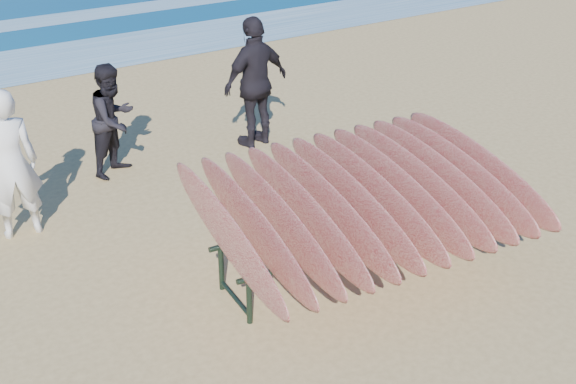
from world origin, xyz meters
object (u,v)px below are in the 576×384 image
Objects in this scene: surfboard_rack at (363,198)px; person_white at (10,164)px; person_dark_a at (114,120)px; person_dark_b at (256,82)px.

person_white is (-2.83, 2.77, 0.05)m from surfboard_rack.
person_white is 1.88m from person_dark_a.
person_dark_a is 0.80× the size of person_dark_b.
person_white is at bearing 2.63° from person_dark_b.
person_dark_b is at bearing -163.50° from person_white.
surfboard_rack is at bearing 67.17° from person_dark_b.
person_white is at bearing -178.35° from person_dark_a.
surfboard_rack is 3.96m from person_white.
person_dark_b is (3.71, 0.75, 0.07)m from person_white.
person_white is 1.16× the size of person_dark_a.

